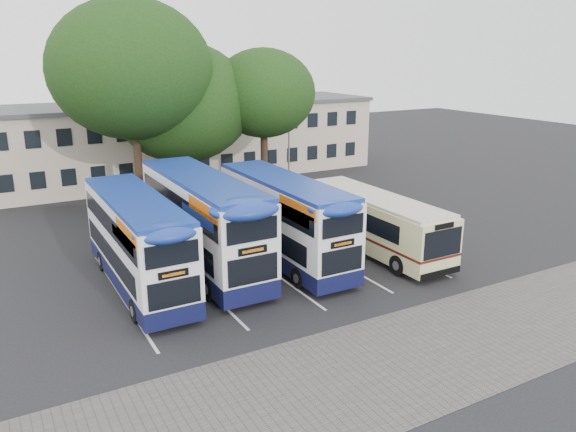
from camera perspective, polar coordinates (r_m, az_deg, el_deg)
The scene contains 12 objects.
ground at distance 25.77m, azimuth 10.34°, elevation -7.21°, with size 120.00×120.00×0.00m, color black.
paving_strip at distance 21.25m, azimuth 14.78°, elevation -12.91°, with size 40.00×6.00×0.01m, color #595654.
bay_lines at distance 27.71m, azimuth -2.33°, elevation -5.19°, with size 14.12×11.00×0.01m.
depot_building at distance 48.06m, azimuth -10.38°, elevation 7.76°, with size 32.40×8.40×6.20m.
lamp_post at distance 43.85m, azimuth 0.11°, elevation 9.76°, with size 0.25×1.05×9.06m.
tree_left at distance 36.27m, azimuth -15.65°, elevation 14.15°, with size 9.92×9.92×13.35m.
tree_mid at distance 38.86m, azimuth -10.74°, elevation 11.25°, with size 9.37×9.37×10.86m.
tree_right at distance 39.05m, azimuth -2.51°, elevation 12.34°, with size 7.08×7.08×10.44m.
bus_dd_left at distance 25.56m, azimuth -15.07°, elevation -2.18°, with size 2.44×10.05×4.19m.
bus_dd_mid at distance 27.12m, azimuth -8.67°, elevation -0.24°, with size 2.66×10.96×4.57m.
bus_dd_right at distance 27.83m, azimuth -0.43°, elevation 0.00°, with size 2.47×10.20×4.25m.
bus_single at distance 29.90m, azimuth 8.65°, elevation -0.30°, with size 2.55×10.03×2.99m.
Camera 1 is at (-15.32, -18.00, 10.25)m, focal length 35.00 mm.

